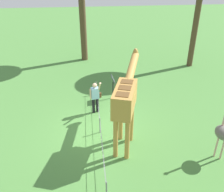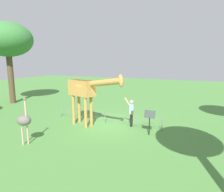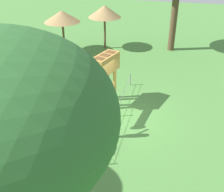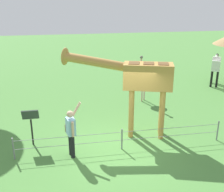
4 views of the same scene
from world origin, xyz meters
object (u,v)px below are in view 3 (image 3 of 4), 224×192
object	(u,v)px
ostrich	(50,70)
info_sign	(78,134)
zebra	(56,41)
visitor	(111,120)
shade_hut_far	(105,11)
giraffe	(101,68)
shade_hut_near	(62,16)

from	to	relation	value
ostrich	info_sign	bearing A→B (deg)	35.12
zebra	ostrich	world-z (taller)	ostrich
visitor	shade_hut_far	xyz separation A→B (m)	(-11.09, -3.29, 1.99)
giraffe	shade_hut_near	xyz separation A→B (m)	(-7.10, -5.03, 0.56)
shade_hut_near	info_sign	distance (m)	12.13
ostrich	shade_hut_far	bearing A→B (deg)	170.68
giraffe	visitor	world-z (taller)	giraffe
ostrich	info_sign	distance (m)	6.12
ostrich	shade_hut_near	size ratio (longest dim) A/B	0.71
zebra	ostrich	bearing A→B (deg)	20.43
ostrich	shade_hut_far	world-z (taller)	shade_hut_far
zebra	shade_hut_far	bearing A→B (deg)	130.98
giraffe	info_sign	world-z (taller)	giraffe
giraffe	shade_hut_far	bearing A→B (deg)	-165.76
giraffe	zebra	distance (m)	8.04
zebra	shade_hut_near	distance (m)	1.89
ostrich	info_sign	xyz separation A→B (m)	(5.00, 3.52, -0.23)
shade_hut_far	zebra	bearing A→B (deg)	-49.02
ostrich	info_sign	world-z (taller)	ostrich
visitor	shade_hut_near	world-z (taller)	shade_hut_near
visitor	giraffe	bearing A→B (deg)	-155.90
shade_hut_near	shade_hut_far	distance (m)	3.24
zebra	ostrich	distance (m)	5.12
zebra	ostrich	size ratio (longest dim) A/B	0.76
visitor	info_sign	size ratio (longest dim) A/B	1.34
zebra	shade_hut_far	world-z (taller)	shade_hut_far
shade_hut_near	shade_hut_far	size ratio (longest dim) A/B	0.94
zebra	shade_hut_near	xyz separation A→B (m)	(-1.05, 0.17, 1.56)
ostrich	shade_hut_near	world-z (taller)	shade_hut_near
visitor	info_sign	world-z (taller)	visitor
visitor	ostrich	size ratio (longest dim) A/B	0.79
ostrich	visitor	bearing A→B (deg)	50.66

